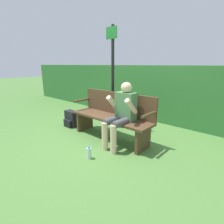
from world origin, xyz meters
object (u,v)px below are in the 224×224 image
Objects in this scene: backpack at (71,119)px; water_bottle at (89,153)px; park_bench at (112,115)px; signpost at (113,74)px; person_seated at (122,111)px; parked_car at (160,75)px.

backpack is 1.90× the size of water_bottle.
water_bottle is (0.30, -0.91, -0.39)m from park_bench.
backpack is 1.54m from signpost.
person_seated is 0.27× the size of parked_car.
signpost is at bearing 141.61° from person_seated.
water_bottle is 0.09× the size of signpost.
person_seated is at bearing 0.63° from backpack.
backpack is (-1.24, -0.16, -0.30)m from park_bench.
signpost is at bearing 130.95° from park_bench.
parked_car reaches higher than person_seated.
person_seated is 0.51× the size of signpost.
park_bench is 1.04m from water_bottle.
person_seated is at bearing -38.39° from signpost.
water_bottle is at bearing -70.70° from parked_car.
parked_car is (-4.88, 12.08, 0.54)m from water_bottle.
water_bottle is at bearing -25.89° from backpack.
backpack is 1.72m from water_bottle.
water_bottle is at bearing -71.91° from park_bench.
park_bench is 1.54× the size of person_seated.
signpost is at bearing 37.92° from backpack.
person_seated is 3.06× the size of backpack.
person_seated reaches higher than water_bottle.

